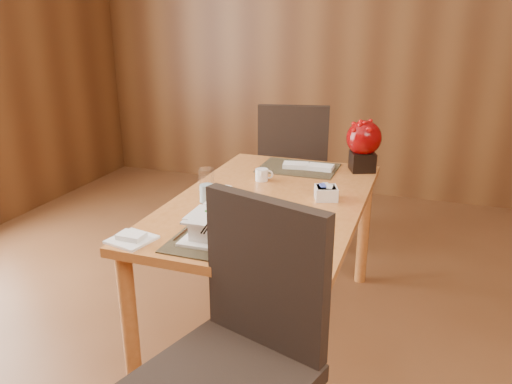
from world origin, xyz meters
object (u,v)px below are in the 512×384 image
(dining_table, at_px, (269,217))
(water_glass, at_px, (207,186))
(soup_setting, at_px, (219,227))
(sugar_caddy, at_px, (326,193))
(coffee_cup, at_px, (225,197))
(near_chair, at_px, (242,341))
(creamer_jug, at_px, (262,175))
(far_chair, at_px, (293,167))
(bread_plate, at_px, (132,240))
(berry_decor, at_px, (364,143))

(dining_table, bearing_deg, water_glass, -149.52)
(dining_table, relative_size, soup_setting, 5.71)
(soup_setting, bearing_deg, sugar_caddy, 61.99)
(sugar_caddy, bearing_deg, coffee_cup, -153.75)
(near_chair, bearing_deg, coffee_cup, 133.96)
(dining_table, relative_size, creamer_jug, 16.58)
(coffee_cup, xyz_separation_m, far_chair, (0.01, 1.21, -0.19))
(near_chair, bearing_deg, bread_plate, 172.82)
(coffee_cup, relative_size, far_chair, 0.14)
(soup_setting, relative_size, water_glass, 1.53)
(dining_table, bearing_deg, soup_setting, -95.14)
(berry_decor, bearing_deg, near_chair, -95.76)
(sugar_caddy, relative_size, near_chair, 0.10)
(soup_setting, relative_size, bread_plate, 1.65)
(berry_decor, distance_m, far_chair, 0.76)
(soup_setting, xyz_separation_m, water_glass, (-0.22, 0.36, 0.03))
(creamer_jug, xyz_separation_m, sugar_caddy, (0.39, -0.17, -0.00))
(sugar_caddy, xyz_separation_m, bread_plate, (-0.63, -0.73, -0.03))
(soup_setting, relative_size, far_chair, 0.25)
(soup_setting, height_order, coffee_cup, soup_setting)
(water_glass, relative_size, berry_decor, 0.58)
(dining_table, height_order, coffee_cup, coffee_cup)
(bread_plate, bearing_deg, dining_table, 60.32)
(near_chair, bearing_deg, soup_setting, 139.67)
(creamer_jug, bearing_deg, water_glass, -124.15)
(sugar_caddy, distance_m, bread_plate, 0.97)
(creamer_jug, bearing_deg, dining_table, -79.55)
(creamer_jug, height_order, near_chair, near_chair)
(bread_plate, bearing_deg, near_chair, -24.80)
(dining_table, xyz_separation_m, berry_decor, (0.36, 0.63, 0.26))
(dining_table, xyz_separation_m, far_chair, (-0.17, 1.07, -0.06))
(creamer_jug, bearing_deg, far_chair, 76.78)
(berry_decor, bearing_deg, sugar_caddy, -100.05)
(coffee_cup, xyz_separation_m, water_glass, (-0.08, -0.02, 0.05))
(coffee_cup, height_order, berry_decor, berry_decor)
(coffee_cup, height_order, bread_plate, coffee_cup)
(soup_setting, xyz_separation_m, coffee_cup, (-0.14, 0.38, -0.02))
(dining_table, relative_size, coffee_cup, 10.42)
(dining_table, relative_size, water_glass, 8.71)
(bread_plate, height_order, near_chair, near_chair)
(dining_table, height_order, water_glass, water_glass)
(sugar_caddy, distance_m, far_chair, 1.09)
(water_glass, xyz_separation_m, near_chair, (0.47, -0.76, -0.24))
(creamer_jug, xyz_separation_m, bread_plate, (-0.24, -0.91, -0.03))
(near_chair, bearing_deg, creamer_jug, 123.48)
(soup_setting, bearing_deg, bread_plate, -158.36)
(water_glass, distance_m, far_chair, 1.26)
(sugar_caddy, bearing_deg, near_chair, -93.39)
(creamer_jug, height_order, sugar_caddy, creamer_jug)
(dining_table, distance_m, far_chair, 1.09)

